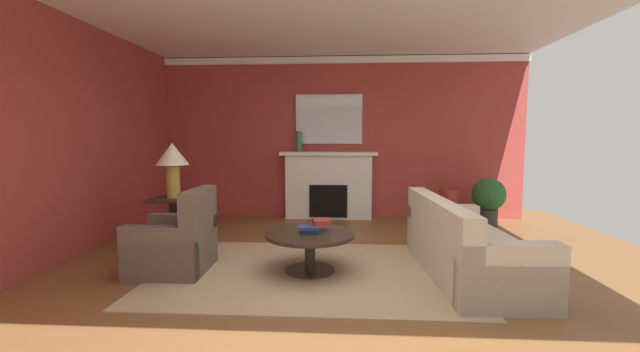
% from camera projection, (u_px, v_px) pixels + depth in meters
% --- Properties ---
extents(ground_plane, '(8.69, 8.69, 0.00)m').
position_uv_depth(ground_plane, '(326.00, 278.00, 4.24)').
color(ground_plane, brown).
extents(wall_fireplace, '(7.03, 0.12, 3.03)m').
position_uv_depth(wall_fireplace, '(334.00, 138.00, 7.47)').
color(wall_fireplace, '#9E3833').
rests_on(wall_fireplace, ground_plane).
extents(wall_window, '(0.12, 7.28, 3.03)m').
position_uv_depth(wall_window, '(48.00, 138.00, 4.59)').
color(wall_window, '#9E3833').
rests_on(wall_window, ground_plane).
extents(crown_moulding, '(7.03, 0.08, 0.12)m').
position_uv_depth(crown_moulding, '(334.00, 60.00, 7.26)').
color(crown_moulding, white).
extents(area_rug, '(3.43, 2.31, 0.01)m').
position_uv_depth(area_rug, '(310.00, 271.00, 4.45)').
color(area_rug, tan).
rests_on(area_rug, ground_plane).
extents(fireplace, '(1.80, 0.35, 1.26)m').
position_uv_depth(fireplace, '(329.00, 187.00, 7.36)').
color(fireplace, white).
rests_on(fireplace, ground_plane).
extents(mantel_mirror, '(1.24, 0.04, 0.92)m').
position_uv_depth(mantel_mirror, '(329.00, 119.00, 7.36)').
color(mantel_mirror, silver).
extents(sofa, '(1.01, 2.14, 0.85)m').
position_uv_depth(sofa, '(464.00, 249.00, 4.32)').
color(sofa, beige).
rests_on(sofa, ground_plane).
extents(armchair_near_window, '(0.82, 0.82, 0.95)m').
position_uv_depth(armchair_near_window, '(176.00, 245.00, 4.43)').
color(armchair_near_window, brown).
rests_on(armchair_near_window, ground_plane).
extents(coffee_table, '(1.00, 1.00, 0.45)m').
position_uv_depth(coffee_table, '(310.00, 243.00, 4.42)').
color(coffee_table, '#2D2319').
rests_on(coffee_table, ground_plane).
extents(side_table, '(0.56, 0.56, 0.70)m').
position_uv_depth(side_table, '(175.00, 219.00, 5.40)').
color(side_table, '#2D2319').
rests_on(side_table, ground_plane).
extents(table_lamp, '(0.44, 0.44, 0.75)m').
position_uv_depth(table_lamp, '(172.00, 159.00, 5.32)').
color(table_lamp, '#B28E38').
rests_on(table_lamp, side_table).
extents(vase_tall_corner, '(0.33, 0.33, 0.62)m').
position_uv_depth(vase_tall_corner, '(449.00, 206.00, 6.96)').
color(vase_tall_corner, '#9E3328').
rests_on(vase_tall_corner, ground_plane).
extents(vase_mantel_left, '(0.11, 0.11, 0.38)m').
position_uv_depth(vase_mantel_left, '(299.00, 142.00, 7.26)').
color(vase_mantel_left, '#33703D').
rests_on(vase_mantel_left, fireplace).
extents(book_red_cover, '(0.22, 0.21, 0.04)m').
position_uv_depth(book_red_cover, '(311.00, 230.00, 4.44)').
color(book_red_cover, navy).
rests_on(book_red_cover, coffee_table).
extents(book_art_folio, '(0.23, 0.19, 0.03)m').
position_uv_depth(book_art_folio, '(309.00, 228.00, 4.40)').
color(book_art_folio, navy).
rests_on(book_art_folio, coffee_table).
extents(book_small_novel, '(0.24, 0.23, 0.06)m').
position_uv_depth(book_small_novel, '(322.00, 222.00, 4.48)').
color(book_small_novel, maroon).
rests_on(book_small_novel, coffee_table).
extents(potted_plant, '(0.56, 0.56, 0.83)m').
position_uv_depth(potted_plant, '(489.00, 198.00, 6.71)').
color(potted_plant, '#333333').
rests_on(potted_plant, ground_plane).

